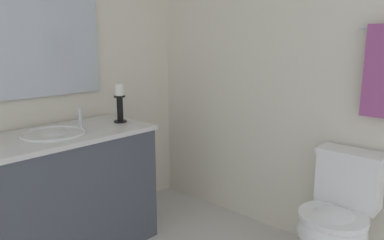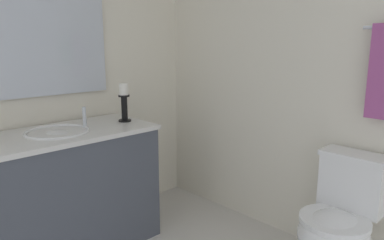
% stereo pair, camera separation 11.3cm
% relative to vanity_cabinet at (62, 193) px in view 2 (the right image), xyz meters
% --- Properties ---
extents(wall_back, '(2.51, 0.04, 2.45)m').
position_rel_vanity_cabinet_xyz_m(wall_back, '(0.93, 1.30, 0.81)').
color(wall_back, silver).
rests_on(wall_back, ground).
extents(wall_left, '(0.04, 2.68, 2.45)m').
position_rel_vanity_cabinet_xyz_m(wall_left, '(-0.33, -0.04, 0.81)').
color(wall_left, silver).
rests_on(wall_left, ground).
extents(vanity_cabinet, '(0.58, 1.23, 0.83)m').
position_rel_vanity_cabinet_xyz_m(vanity_cabinet, '(0.00, 0.00, 0.00)').
color(vanity_cabinet, '#474C56').
rests_on(vanity_cabinet, ground).
extents(sink_basin, '(0.40, 0.40, 0.24)m').
position_rel_vanity_cabinet_xyz_m(sink_basin, '(-0.00, 0.00, 0.38)').
color(sink_basin, white).
rests_on(sink_basin, vanity_cabinet).
extents(mirror, '(0.02, 1.05, 0.87)m').
position_rel_vanity_cabinet_xyz_m(mirror, '(-0.28, 0.00, 1.05)').
color(mirror, silver).
extents(candle_holder_tall, '(0.09, 0.09, 0.28)m').
position_rel_vanity_cabinet_xyz_m(candle_holder_tall, '(0.02, 0.49, 0.56)').
color(candle_holder_tall, black).
rests_on(candle_holder_tall, vanity_cabinet).
extents(toilet, '(0.39, 0.54, 0.75)m').
position_rel_vanity_cabinet_xyz_m(toilet, '(1.40, 1.02, -0.05)').
color(toilet, white).
rests_on(toilet, ground).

